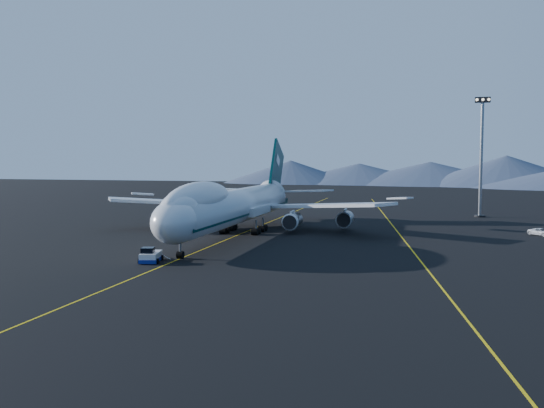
% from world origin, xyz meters
% --- Properties ---
extents(ground, '(500.00, 500.00, 0.00)m').
position_xyz_m(ground, '(0.00, 0.00, 0.00)').
color(ground, black).
rests_on(ground, ground).
extents(taxiway_line_main, '(0.25, 220.00, 0.01)m').
position_xyz_m(taxiway_line_main, '(0.00, 0.00, 0.01)').
color(taxiway_line_main, yellow).
rests_on(taxiway_line_main, ground).
extents(taxiway_line_side, '(28.08, 198.09, 0.01)m').
position_xyz_m(taxiway_line_side, '(30.00, 10.00, 0.01)').
color(taxiway_line_side, yellow).
rests_on(taxiway_line_side, ground).
extents(boeing_747, '(59.62, 72.43, 19.37)m').
position_xyz_m(boeing_747, '(0.00, 0.03, 5.81)').
color(boeing_747, silver).
rests_on(boeing_747, ground).
extents(pushback_tug, '(3.68, 5.37, 2.15)m').
position_xyz_m(pushback_tug, '(-3.00, -30.02, 0.68)').
color(pushback_tug, silver).
rests_on(pushback_tug, ground).
extents(service_van, '(4.91, 5.08, 1.35)m').
position_xyz_m(service_van, '(56.13, 15.14, 0.67)').
color(service_van, white).
rests_on(service_van, ground).
extents(floodlight_mast, '(3.67, 2.75, 29.66)m').
position_xyz_m(floodlight_mast, '(47.87, 50.24, 15.03)').
color(floodlight_mast, black).
rests_on(floodlight_mast, ground).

